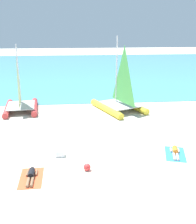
{
  "coord_description": "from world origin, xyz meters",
  "views": [
    {
      "loc": [
        -1.58,
        -12.78,
        7.11
      ],
      "look_at": [
        0.0,
        4.97,
        1.2
      ],
      "focal_mm": 42.96,
      "sensor_mm": 36.0,
      "label": 1
    }
  ],
  "objects_px": {
    "sailboat_red": "(21,102)",
    "cooler_box": "(60,153)",
    "sunbather_left": "(31,175)",
    "sailboat_yellow": "(120,100)",
    "beach_ball": "(87,167)",
    "towel_left": "(31,178)",
    "sunbather_right": "(175,151)",
    "towel_right": "(175,154)"
  },
  "relations": [
    {
      "from": "sailboat_yellow",
      "to": "towel_right",
      "type": "xyz_separation_m",
      "value": [
        1.83,
        -8.39,
        -0.91
      ]
    },
    {
      "from": "sailboat_yellow",
      "to": "beach_ball",
      "type": "height_order",
      "value": "sailboat_yellow"
    },
    {
      "from": "towel_left",
      "to": "towel_right",
      "type": "xyz_separation_m",
      "value": [
        7.84,
        1.82,
        0.0
      ]
    },
    {
      "from": "sunbather_right",
      "to": "towel_left",
      "type": "bearing_deg",
      "value": -150.82
    },
    {
      "from": "sailboat_red",
      "to": "sunbather_right",
      "type": "distance_m",
      "value": 13.53
    },
    {
      "from": "sunbather_right",
      "to": "beach_ball",
      "type": "height_order",
      "value": "beach_ball"
    },
    {
      "from": "towel_left",
      "to": "cooler_box",
      "type": "distance_m",
      "value": 2.52
    },
    {
      "from": "sunbather_left",
      "to": "beach_ball",
      "type": "distance_m",
      "value": 2.77
    },
    {
      "from": "sailboat_red",
      "to": "cooler_box",
      "type": "distance_m",
      "value": 9.33
    },
    {
      "from": "towel_left",
      "to": "cooler_box",
      "type": "bearing_deg",
      "value": 59.11
    },
    {
      "from": "sailboat_yellow",
      "to": "cooler_box",
      "type": "bearing_deg",
      "value": -143.24
    },
    {
      "from": "sunbather_right",
      "to": "cooler_box",
      "type": "height_order",
      "value": "cooler_box"
    },
    {
      "from": "sailboat_yellow",
      "to": "cooler_box",
      "type": "relative_size",
      "value": 12.33
    },
    {
      "from": "towel_left",
      "to": "sunbather_right",
      "type": "relative_size",
      "value": 1.23
    },
    {
      "from": "towel_left",
      "to": "sunbather_right",
      "type": "distance_m",
      "value": 8.08
    },
    {
      "from": "towel_left",
      "to": "sunbather_left",
      "type": "xyz_separation_m",
      "value": [
        -0.0,
        0.07,
        0.13
      ]
    },
    {
      "from": "towel_right",
      "to": "sunbather_right",
      "type": "distance_m",
      "value": 0.14
    },
    {
      "from": "sunbather_left",
      "to": "beach_ball",
      "type": "bearing_deg",
      "value": 6.78
    },
    {
      "from": "cooler_box",
      "to": "towel_right",
      "type": "bearing_deg",
      "value": -2.95
    },
    {
      "from": "sailboat_red",
      "to": "sunbather_right",
      "type": "bearing_deg",
      "value": -47.75
    },
    {
      "from": "sunbather_right",
      "to": "beach_ball",
      "type": "bearing_deg",
      "value": -149.07
    },
    {
      "from": "sailboat_yellow",
      "to": "cooler_box",
      "type": "height_order",
      "value": "sailboat_yellow"
    },
    {
      "from": "sunbather_left",
      "to": "towel_left",
      "type": "bearing_deg",
      "value": -90.0
    },
    {
      "from": "cooler_box",
      "to": "beach_ball",
      "type": "bearing_deg",
      "value": -49.14
    },
    {
      "from": "towel_right",
      "to": "beach_ball",
      "type": "height_order",
      "value": "beach_ball"
    },
    {
      "from": "sailboat_red",
      "to": "sunbather_left",
      "type": "distance_m",
      "value": 10.93
    },
    {
      "from": "cooler_box",
      "to": "sunbather_left",
      "type": "bearing_deg",
      "value": -121.74
    },
    {
      "from": "sailboat_yellow",
      "to": "towel_left",
      "type": "relative_size",
      "value": 3.25
    },
    {
      "from": "sailboat_yellow",
      "to": "beach_ball",
      "type": "xyz_separation_m",
      "value": [
        -3.28,
        -9.72,
        -0.73
      ]
    },
    {
      "from": "towel_left",
      "to": "sailboat_red",
      "type": "bearing_deg",
      "value": 102.49
    },
    {
      "from": "sunbather_left",
      "to": "beach_ball",
      "type": "xyz_separation_m",
      "value": [
        2.73,
        0.42,
        0.05
      ]
    },
    {
      "from": "towel_right",
      "to": "sailboat_yellow",
      "type": "bearing_deg",
      "value": 102.32
    },
    {
      "from": "sailboat_red",
      "to": "sailboat_yellow",
      "type": "bearing_deg",
      "value": -10.4
    },
    {
      "from": "towel_left",
      "to": "cooler_box",
      "type": "relative_size",
      "value": 3.8
    },
    {
      "from": "beach_ball",
      "to": "cooler_box",
      "type": "relative_size",
      "value": 0.74
    },
    {
      "from": "towel_left",
      "to": "cooler_box",
      "type": "height_order",
      "value": "cooler_box"
    },
    {
      "from": "sunbather_left",
      "to": "beach_ball",
      "type": "relative_size",
      "value": 4.21
    },
    {
      "from": "sailboat_yellow",
      "to": "towel_left",
      "type": "bearing_deg",
      "value": -143.35
    },
    {
      "from": "sailboat_yellow",
      "to": "sunbather_left",
      "type": "distance_m",
      "value": 11.81
    },
    {
      "from": "sailboat_red",
      "to": "cooler_box",
      "type": "height_order",
      "value": "sailboat_red"
    },
    {
      "from": "sunbather_left",
      "to": "sunbather_right",
      "type": "height_order",
      "value": "same"
    },
    {
      "from": "towel_left",
      "to": "towel_right",
      "type": "height_order",
      "value": "same"
    }
  ]
}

